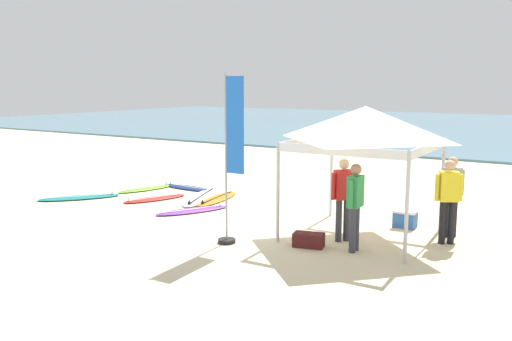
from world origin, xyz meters
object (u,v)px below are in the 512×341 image
object	(u,v)px
canopy_tent	(365,124)
person_green	(355,201)
person_yellow	(448,196)
person_grey	(451,191)
person_red	(343,194)
surfboard_teal	(80,197)
surfboard_navy	(188,188)
cooler_box	(405,219)
surfboard_lime	(146,189)
surfboard_red	(155,198)
surfboard_white	(201,197)
gear_bag_near_tent	(309,240)
surfboard_orange	(217,199)
banner_flag	(231,167)
surfboard_purple	(193,210)

from	to	relation	value
canopy_tent	person_green	xyz separation A→B (m)	(0.25, -1.09, -1.40)
person_yellow	person_green	xyz separation A→B (m)	(-1.40, -1.46, 0.00)
person_grey	person_red	bearing A→B (deg)	-140.30
surfboard_teal	person_grey	bearing A→B (deg)	8.58
surfboard_navy	cooler_box	xyz separation A→B (m)	(7.03, -1.02, 0.16)
surfboard_lime	person_green	world-z (taller)	person_green
person_green	person_red	bearing A→B (deg)	131.24
surfboard_red	surfboard_white	bearing A→B (deg)	40.22
gear_bag_near_tent	surfboard_navy	bearing A→B (deg)	149.11
surfboard_orange	banner_flag	size ratio (longest dim) A/B	0.63
banner_flag	person_yellow	bearing A→B (deg)	31.59
canopy_tent	surfboard_lime	size ratio (longest dim) A/B	1.45
canopy_tent	person_green	bearing A→B (deg)	-76.88
surfboard_purple	surfboard_orange	world-z (taller)	same
person_green	banner_flag	world-z (taller)	banner_flag
canopy_tent	banner_flag	bearing A→B (deg)	-136.96
gear_bag_near_tent	person_red	bearing A→B (deg)	60.57
surfboard_lime	surfboard_teal	xyz separation A→B (m)	(-0.70, -1.94, -0.00)
canopy_tent	surfboard_red	xyz separation A→B (m)	(-6.25, 0.45, -2.35)
surfboard_purple	person_red	bearing A→B (deg)	-5.93
surfboard_orange	surfboard_white	size ratio (longest dim) A/B	0.80
banner_flag	surfboard_purple	bearing A→B (deg)	143.38
surfboard_lime	cooler_box	size ratio (longest dim) A/B	3.81
surfboard_lime	banner_flag	xyz separation A→B (m)	(5.41, -3.30, 1.54)
person_yellow	banner_flag	size ratio (longest dim) A/B	0.50
canopy_tent	cooler_box	bearing A→B (deg)	64.51
canopy_tent	surfboard_teal	distance (m)	8.51
gear_bag_near_tent	person_green	bearing A→B (deg)	12.82
surfboard_lime	person_yellow	world-z (taller)	person_yellow
surfboard_white	person_green	xyz separation A→B (m)	(5.51, -2.38, 0.95)
surfboard_red	gear_bag_near_tent	bearing A→B (deg)	-17.13
canopy_tent	person_yellow	bearing A→B (deg)	12.44
surfboard_lime	surfboard_purple	bearing A→B (deg)	-26.76
gear_bag_near_tent	surfboard_white	bearing A→B (deg)	150.94
person_yellow	surfboard_lime	bearing A→B (deg)	173.57
surfboard_teal	gear_bag_near_tent	size ratio (longest dim) A/B	3.55
surfboard_teal	gear_bag_near_tent	world-z (taller)	gear_bag_near_tent
person_red	person_green	world-z (taller)	same
person_green	surfboard_red	bearing A→B (deg)	166.69
surfboard_purple	surfboard_white	bearing A→B (deg)	119.55
surfboard_navy	banner_flag	distance (m)	6.23
surfboard_navy	person_yellow	bearing A→B (deg)	-12.80
person_red	surfboard_orange	bearing A→B (deg)	157.11
surfboard_red	gear_bag_near_tent	world-z (taller)	gear_bag_near_tent
surfboard_red	person_grey	bearing A→B (deg)	3.50
surfboard_white	banner_flag	distance (m)	4.78
canopy_tent	surfboard_purple	bearing A→B (deg)	-178.40
surfboard_red	surfboard_navy	xyz separation A→B (m)	(-0.22, 1.76, -0.00)
gear_bag_near_tent	cooler_box	bearing A→B (deg)	64.49
person_yellow	gear_bag_near_tent	world-z (taller)	person_yellow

